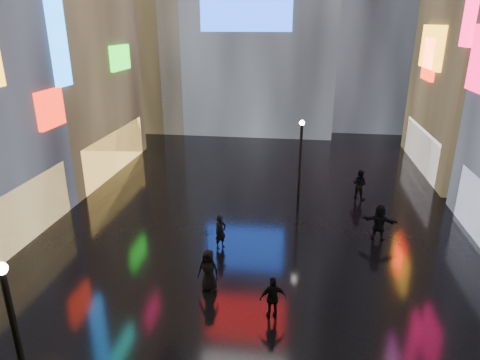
# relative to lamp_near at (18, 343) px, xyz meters

# --- Properties ---
(ground) EXTENTS (140.00, 140.00, 0.00)m
(ground) POSITION_rel_lamp_near_xyz_m (4.55, 14.63, -2.94)
(ground) COLOR black
(ground) RESTS_ON ground
(building_left_far) EXTENTS (10.28, 12.00, 22.00)m
(building_left_far) POSITION_rel_lamp_near_xyz_m (-11.43, 20.63, 8.04)
(building_left_far) COLOR black
(building_left_far) RESTS_ON ground
(lamp_near) EXTENTS (0.30, 0.30, 5.20)m
(lamp_near) POSITION_rel_lamp_near_xyz_m (0.00, 0.00, 0.00)
(lamp_near) COLOR black
(lamp_near) RESTS_ON ground
(lamp_far) EXTENTS (0.30, 0.30, 5.20)m
(lamp_far) POSITION_rel_lamp_near_xyz_m (6.70, 16.02, 0.00)
(lamp_far) COLOR black
(lamp_far) RESTS_ON ground
(pedestrian_3) EXTENTS (1.06, 0.67, 1.68)m
(pedestrian_3) POSITION_rel_lamp_near_xyz_m (5.91, 5.63, -2.10)
(pedestrian_3) COLOR black
(pedestrian_3) RESTS_ON ground
(pedestrian_4) EXTENTS (0.96, 0.71, 1.80)m
(pedestrian_4) POSITION_rel_lamp_near_xyz_m (3.20, 7.02, -2.05)
(pedestrian_4) COLOR black
(pedestrian_4) RESTS_ON ground
(pedestrian_5) EXTENTS (1.80, 0.88, 1.86)m
(pedestrian_5) POSITION_rel_lamp_near_xyz_m (10.73, 12.40, -2.01)
(pedestrian_5) COLOR black
(pedestrian_5) RESTS_ON ground
(pedestrian_6) EXTENTS (0.71, 0.71, 1.67)m
(pedestrian_6) POSITION_rel_lamp_near_xyz_m (3.05, 10.51, -2.11)
(pedestrian_6) COLOR black
(pedestrian_6) RESTS_ON ground
(pedestrian_7) EXTENTS (1.14, 1.09, 1.86)m
(pedestrian_7) POSITION_rel_lamp_near_xyz_m (10.39, 17.77, -2.01)
(pedestrian_7) COLOR black
(pedestrian_7) RESTS_ON ground
(umbrella_2) EXTENTS (1.42, 1.42, 0.92)m
(umbrella_2) POSITION_rel_lamp_near_xyz_m (3.20, 7.02, -0.69)
(umbrella_2) COLOR black
(umbrella_2) RESTS_ON pedestrian_4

